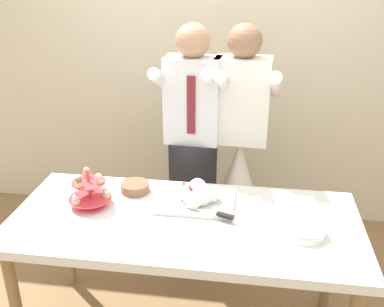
# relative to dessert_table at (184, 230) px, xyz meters

# --- Properties ---
(rear_wall) EXTENTS (5.20, 0.10, 2.90)m
(rear_wall) POSITION_rel_dessert_table_xyz_m (0.00, 1.45, 0.75)
(rear_wall) COLOR beige
(rear_wall) RESTS_ON ground_plane
(dessert_table) EXTENTS (1.80, 0.80, 0.78)m
(dessert_table) POSITION_rel_dessert_table_xyz_m (0.00, 0.00, 0.00)
(dessert_table) COLOR white
(dessert_table) RESTS_ON ground_plane
(cupcake_stand) EXTENTS (0.23, 0.23, 0.21)m
(cupcake_stand) POSITION_rel_dessert_table_xyz_m (-0.52, 0.06, 0.15)
(cupcake_stand) COLOR #D83F4C
(cupcake_stand) RESTS_ON dessert_table
(main_cake_tray) EXTENTS (0.43, 0.35, 0.12)m
(main_cake_tray) POSITION_rel_dessert_table_xyz_m (0.04, 0.16, 0.12)
(main_cake_tray) COLOR silver
(main_cake_tray) RESTS_ON dessert_table
(plate_stack) EXTENTS (0.20, 0.20, 0.05)m
(plate_stack) POSITION_rel_dessert_table_xyz_m (0.60, -0.06, 0.10)
(plate_stack) COLOR white
(plate_stack) RESTS_ON dessert_table
(round_cake) EXTENTS (0.24, 0.24, 0.06)m
(round_cake) POSITION_rel_dessert_table_xyz_m (-0.32, 0.23, 0.10)
(round_cake) COLOR white
(round_cake) RESTS_ON dessert_table
(person_groom) EXTENTS (0.48, 0.51, 1.66)m
(person_groom) POSITION_rel_dessert_table_xyz_m (-0.06, 0.70, 0.05)
(person_groom) COLOR #232328
(person_groom) RESTS_ON ground_plane
(person_bride) EXTENTS (0.56, 0.56, 1.66)m
(person_bride) POSITION_rel_dessert_table_xyz_m (0.25, 0.74, -0.12)
(person_bride) COLOR white
(person_bride) RESTS_ON ground_plane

